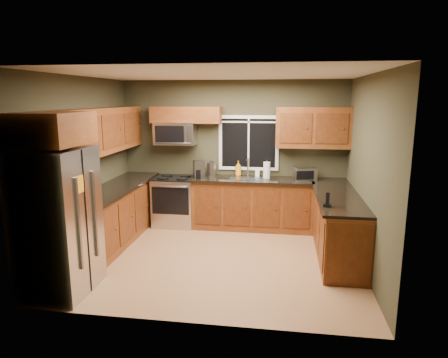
% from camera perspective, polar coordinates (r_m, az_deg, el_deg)
% --- Properties ---
extents(floor, '(4.20, 4.20, 0.00)m').
position_cam_1_polar(floor, '(6.16, -0.96, -11.18)').
color(floor, '#996A43').
rests_on(floor, ground).
extents(ceiling, '(4.20, 4.20, 0.00)m').
position_cam_1_polar(ceiling, '(5.69, -1.05, 14.76)').
color(ceiling, white).
rests_on(ceiling, back_wall).
extents(back_wall, '(4.20, 0.00, 4.20)m').
position_cam_1_polar(back_wall, '(7.53, 1.25, 3.70)').
color(back_wall, '#373522').
rests_on(back_wall, ground).
extents(front_wall, '(4.20, 0.00, 4.20)m').
position_cam_1_polar(front_wall, '(4.05, -5.18, -3.26)').
color(front_wall, '#373522').
rests_on(front_wall, ground).
extents(left_wall, '(0.00, 3.60, 3.60)m').
position_cam_1_polar(left_wall, '(6.46, -19.72, 1.68)').
color(left_wall, '#373522').
rests_on(left_wall, ground).
extents(right_wall, '(0.00, 3.60, 3.60)m').
position_cam_1_polar(right_wall, '(5.82, 19.86, 0.65)').
color(right_wall, '#373522').
rests_on(right_wall, ground).
extents(window, '(1.12, 0.03, 1.02)m').
position_cam_1_polar(window, '(7.46, 3.53, 5.17)').
color(window, white).
rests_on(window, back_wall).
extents(base_cabinets_left, '(0.60, 2.65, 0.90)m').
position_cam_1_polar(base_cabinets_left, '(6.94, -15.19, -5.01)').
color(base_cabinets_left, brown).
rests_on(base_cabinets_left, ground).
extents(countertop_left, '(0.65, 2.65, 0.04)m').
position_cam_1_polar(countertop_left, '(6.82, -15.20, -1.23)').
color(countertop_left, black).
rests_on(countertop_left, base_cabinets_left).
extents(base_cabinets_back, '(2.17, 0.60, 0.90)m').
position_cam_1_polar(base_cabinets_back, '(7.38, 4.13, -3.63)').
color(base_cabinets_back, brown).
rests_on(base_cabinets_back, ground).
extents(countertop_back, '(2.17, 0.65, 0.04)m').
position_cam_1_polar(countertop_back, '(7.25, 4.16, -0.10)').
color(countertop_back, black).
rests_on(countertop_back, base_cabinets_back).
extents(base_cabinets_peninsula, '(0.60, 2.52, 0.90)m').
position_cam_1_polar(base_cabinets_peninsula, '(6.50, 15.79, -6.17)').
color(base_cabinets_peninsula, brown).
rests_on(base_cabinets_peninsula, ground).
extents(countertop_peninsula, '(0.65, 2.50, 0.04)m').
position_cam_1_polar(countertop_peninsula, '(6.38, 15.79, -2.12)').
color(countertop_peninsula, black).
rests_on(countertop_peninsula, base_cabinets_peninsula).
extents(upper_cabinets_left, '(0.33, 2.65, 0.72)m').
position_cam_1_polar(upper_cabinets_left, '(6.74, -16.88, 6.63)').
color(upper_cabinets_left, brown).
rests_on(upper_cabinets_left, left_wall).
extents(upper_cabinets_back_left, '(1.30, 0.33, 0.30)m').
position_cam_1_polar(upper_cabinets_back_left, '(7.46, -5.46, 9.12)').
color(upper_cabinets_back_left, brown).
rests_on(upper_cabinets_back_left, back_wall).
extents(upper_cabinets_back_right, '(1.30, 0.33, 0.72)m').
position_cam_1_polar(upper_cabinets_back_right, '(7.28, 12.59, 7.18)').
color(upper_cabinets_back_right, brown).
rests_on(upper_cabinets_back_right, back_wall).
extents(upper_cabinet_over_fridge, '(0.72, 0.90, 0.38)m').
position_cam_1_polar(upper_cabinet_over_fridge, '(5.08, -23.51, 6.63)').
color(upper_cabinet_over_fridge, brown).
rests_on(upper_cabinet_over_fridge, left_wall).
extents(refrigerator, '(0.74, 0.90, 1.80)m').
position_cam_1_polar(refrigerator, '(5.28, -22.51, -5.65)').
color(refrigerator, '#B7B7BC').
rests_on(refrigerator, ground).
extents(range, '(0.76, 0.69, 0.94)m').
position_cam_1_polar(range, '(7.59, -7.00, -3.11)').
color(range, '#B7B7BC').
rests_on(range, ground).
extents(microwave, '(0.76, 0.41, 0.42)m').
position_cam_1_polar(microwave, '(7.51, -6.96, 6.50)').
color(microwave, '#B7B7BC').
rests_on(microwave, back_wall).
extents(sink, '(0.60, 0.42, 0.36)m').
position_cam_1_polar(sink, '(7.27, 3.28, 0.21)').
color(sink, slate).
rests_on(sink, countertop_back).
extents(toaster_oven, '(0.43, 0.38, 0.23)m').
position_cam_1_polar(toaster_oven, '(7.22, 11.47, 0.74)').
color(toaster_oven, '#B7B7BC').
rests_on(toaster_oven, countertop_back).
extents(coffee_maker, '(0.26, 0.30, 0.31)m').
position_cam_1_polar(coffee_maker, '(7.27, -3.63, 1.29)').
color(coffee_maker, slate).
rests_on(coffee_maker, countertop_back).
extents(kettle, '(0.21, 0.21, 0.30)m').
position_cam_1_polar(kettle, '(7.49, -1.82, 1.53)').
color(kettle, '#B7B7BC').
rests_on(kettle, countertop_back).
extents(paper_towel_roll, '(0.17, 0.17, 0.33)m').
position_cam_1_polar(paper_towel_roll, '(7.29, 6.13, 1.28)').
color(paper_towel_roll, white).
rests_on(paper_towel_roll, countertop_back).
extents(soap_bottle_a, '(0.12, 0.12, 0.28)m').
position_cam_1_polar(soap_bottle_a, '(7.46, 2.06, 1.53)').
color(soap_bottle_a, orange).
rests_on(soap_bottle_a, countertop_back).
extents(soap_bottle_b, '(0.08, 0.08, 0.17)m').
position_cam_1_polar(soap_bottle_b, '(7.44, 4.81, 1.03)').
color(soap_bottle_b, white).
rests_on(soap_bottle_b, countertop_back).
extents(cordless_phone, '(0.11, 0.11, 0.20)m').
position_cam_1_polar(cordless_phone, '(5.55, 14.57, -3.26)').
color(cordless_phone, black).
rests_on(cordless_phone, countertop_peninsula).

